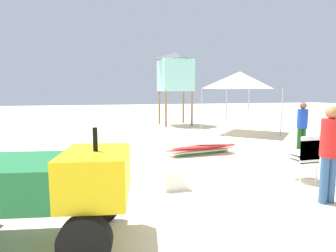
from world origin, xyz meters
TOP-DOWN VIEW (x-y plane):
  - ground at (0.00, 0.00)m, footprint 80.00×80.00m
  - utility_cart at (-3.37, -0.87)m, footprint 2.72×1.69m
  - stacked_plastic_chairs at (1.83, 0.31)m, footprint 0.48×0.48m
  - surfboard_pile at (0.69, 3.32)m, footprint 2.61×0.70m
  - lifeguard_near_left at (1.33, -0.78)m, footprint 0.32×0.32m
  - lifeguard_near_right at (3.92, 2.82)m, footprint 0.32×0.32m
  - popup_canopy at (4.19, 7.29)m, footprint 2.78×2.78m
  - lifeguard_tower at (2.18, 11.20)m, footprint 1.98×1.98m
  - traffic_cone_near at (-2.37, 1.42)m, footprint 0.41×0.41m
  - cooler_box at (-1.06, 0.62)m, footprint 0.45×0.35m

SIDE VIEW (x-z plane):
  - ground at x=0.00m, z-range 0.00..0.00m
  - cooler_box at x=-1.06m, z-range 0.00..0.39m
  - surfboard_pile at x=0.69m, z-range 0.00..0.40m
  - traffic_cone_near at x=-2.37m, z-range 0.00..0.58m
  - stacked_plastic_chairs at x=1.83m, z-range 0.09..1.11m
  - utility_cart at x=-3.37m, z-range 0.03..1.53m
  - lifeguard_near_right at x=3.92m, z-range 0.12..1.73m
  - lifeguard_near_left at x=1.33m, z-range 0.13..1.84m
  - popup_canopy at x=4.19m, z-range 1.06..3.97m
  - lifeguard_tower at x=2.18m, z-range 1.02..5.29m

